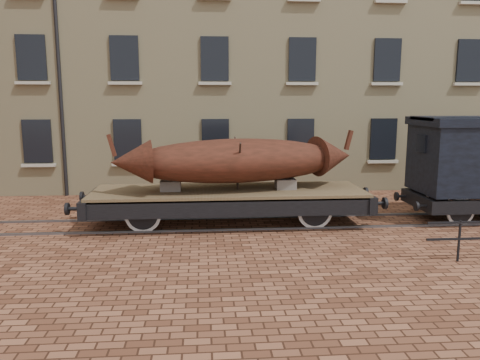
{
  "coord_description": "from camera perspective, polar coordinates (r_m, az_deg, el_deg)",
  "views": [
    {
      "loc": [
        -3.03,
        -14.0,
        3.78
      ],
      "look_at": [
        -1.86,
        0.5,
        1.3
      ],
      "focal_mm": 35.0,
      "sensor_mm": 36.0,
      "label": 1
    }
  ],
  "objects": [
    {
      "name": "iron_boat",
      "position": [
        14.15,
        -0.3,
        2.42
      ],
      "size": [
        7.54,
        3.12,
        1.77
      ],
      "color": "#4E2115",
      "rests_on": "flatcar_wagon"
    },
    {
      "name": "ground",
      "position": [
        14.81,
        7.37,
        -5.19
      ],
      "size": [
        90.0,
        90.0,
        0.0
      ],
      "primitive_type": "plane",
      "color": "#512C1C"
    },
    {
      "name": "flatcar_wagon",
      "position": [
        14.32,
        -1.39,
        -2.03
      ],
      "size": [
        9.29,
        2.52,
        1.4
      ],
      "color": "brown",
      "rests_on": "ground"
    },
    {
      "name": "rail_track",
      "position": [
        14.81,
        7.37,
        -5.08
      ],
      "size": [
        30.0,
        1.52,
        0.06
      ],
      "color": "#59595E",
      "rests_on": "ground"
    },
    {
      "name": "warehouse_cream",
      "position": [
        24.95,
        9.84,
        16.95
      ],
      "size": [
        40.0,
        10.19,
        14.0
      ],
      "color": "#D4C18B",
      "rests_on": "ground"
    }
  ]
}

